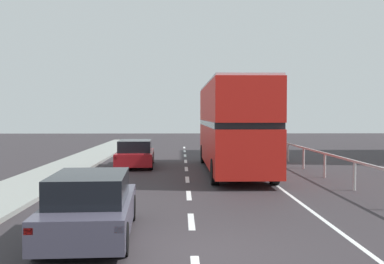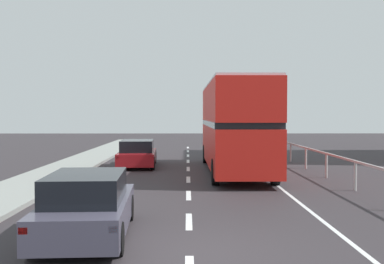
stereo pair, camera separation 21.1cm
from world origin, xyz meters
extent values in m
cube|color=#312C30|center=(0.00, 0.00, -0.05)|extent=(73.07, 120.00, 0.10)
cube|color=silver|center=(0.00, 2.49, 0.00)|extent=(0.16, 1.89, 0.01)
cube|color=silver|center=(0.00, 6.37, 0.00)|extent=(0.16, 1.89, 0.01)
cube|color=silver|center=(0.00, 10.26, 0.00)|extent=(0.16, 1.89, 0.01)
cube|color=silver|center=(0.00, 14.14, 0.00)|extent=(0.16, 1.89, 0.01)
cube|color=silver|center=(0.00, 18.03, 0.00)|extent=(0.16, 1.89, 0.01)
cube|color=silver|center=(0.00, 21.91, 0.00)|extent=(0.16, 1.89, 0.01)
cube|color=silver|center=(0.00, 25.80, 0.00)|extent=(0.16, 1.89, 0.01)
cube|color=silver|center=(0.00, 29.69, 0.00)|extent=(0.16, 1.89, 0.01)
cube|color=silver|center=(3.35, 9.00, 0.00)|extent=(0.12, 46.00, 0.01)
cube|color=#B7B0AF|center=(5.84, 9.00, 1.03)|extent=(0.08, 42.00, 0.08)
cylinder|color=#B7B0AF|center=(5.84, 7.25, 0.51)|extent=(0.10, 0.10, 1.03)
cylinder|color=#B7B0AF|center=(5.84, 10.75, 0.51)|extent=(0.10, 0.10, 1.03)
cylinder|color=#B7B0AF|center=(5.84, 14.25, 0.51)|extent=(0.10, 0.10, 1.03)
cylinder|color=#B7B0AF|center=(5.84, 17.75, 0.51)|extent=(0.10, 0.10, 1.03)
cylinder|color=#B7B0AF|center=(5.84, 21.25, 0.51)|extent=(0.10, 0.10, 1.03)
cylinder|color=#B7B0AF|center=(5.84, 24.75, 0.51)|extent=(0.10, 0.10, 1.03)
cylinder|color=#B7B0AF|center=(5.84, 28.25, 0.51)|extent=(0.10, 0.10, 1.03)
cube|color=red|center=(2.13, 12.79, 1.25)|extent=(2.54, 11.37, 1.80)
cube|color=black|center=(2.13, 12.79, 2.27)|extent=(2.56, 10.92, 0.24)
cube|color=red|center=(2.13, 12.79, 3.21)|extent=(2.54, 11.37, 1.64)
cube|color=silver|center=(2.13, 12.79, 4.08)|extent=(2.49, 11.14, 0.10)
cube|color=black|center=(2.10, 18.45, 1.34)|extent=(2.23, 0.05, 1.26)
cube|color=yellow|center=(2.10, 18.45, 3.62)|extent=(1.49, 0.05, 0.28)
cylinder|color=black|center=(0.97, 17.06, 0.50)|extent=(0.29, 1.00, 1.00)
cylinder|color=black|center=(3.25, 17.08, 0.50)|extent=(0.29, 1.00, 1.00)
cylinder|color=black|center=(1.02, 8.71, 0.50)|extent=(0.29, 1.00, 1.00)
cylinder|color=black|center=(3.30, 8.72, 0.50)|extent=(0.29, 1.00, 1.00)
cube|color=#484557|center=(-2.22, 1.07, 0.50)|extent=(1.98, 4.55, 0.64)
cube|color=black|center=(-2.21, 0.85, 1.11)|extent=(1.66, 2.53, 0.58)
cube|color=red|center=(-2.87, -1.17, 0.66)|extent=(0.16, 0.07, 0.12)
cube|color=red|center=(-1.33, -1.08, 0.66)|extent=(0.16, 0.07, 0.12)
cylinder|color=black|center=(-3.09, 2.56, 0.32)|extent=(0.23, 0.65, 0.64)
cylinder|color=black|center=(-1.51, 2.65, 0.32)|extent=(0.23, 0.65, 0.64)
cylinder|color=black|center=(-2.93, -0.50, 0.32)|extent=(0.23, 0.65, 0.64)
cylinder|color=black|center=(-1.35, -0.41, 0.32)|extent=(0.23, 0.65, 0.64)
cube|color=maroon|center=(-2.62, 15.35, 0.49)|extent=(2.01, 4.63, 0.61)
cube|color=black|center=(-2.61, 15.12, 1.08)|extent=(1.70, 2.57, 0.58)
cube|color=red|center=(-3.34, 13.07, 0.64)|extent=(0.16, 0.07, 0.12)
cube|color=red|center=(-1.72, 13.14, 0.64)|extent=(0.16, 0.07, 0.12)
cylinder|color=black|center=(-3.51, 16.90, 0.32)|extent=(0.23, 0.65, 0.64)
cylinder|color=black|center=(-1.85, 16.97, 0.32)|extent=(0.23, 0.65, 0.64)
cylinder|color=black|center=(-3.38, 13.74, 0.32)|extent=(0.23, 0.65, 0.64)
cylinder|color=black|center=(-1.72, 13.81, 0.32)|extent=(0.23, 0.65, 0.64)
camera|label=1|loc=(-0.25, -9.39, 2.65)|focal=44.90mm
camera|label=2|loc=(-0.04, -9.40, 2.65)|focal=44.90mm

